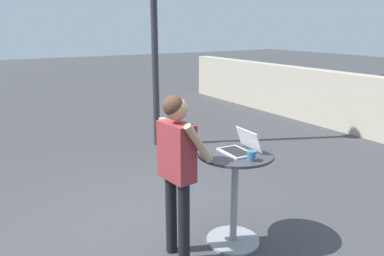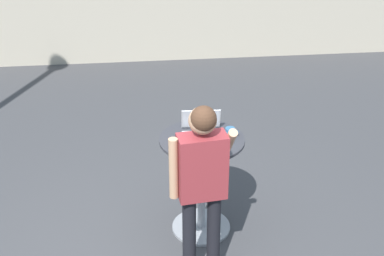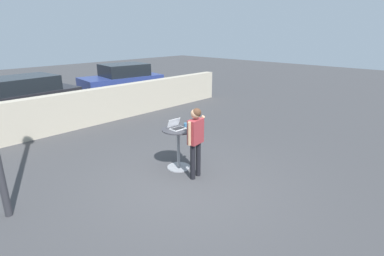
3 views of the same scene
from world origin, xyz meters
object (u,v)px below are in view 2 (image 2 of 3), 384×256
at_px(coffee_mug, 230,133).
at_px(standing_person, 202,176).
at_px(laptop, 202,131).
at_px(cafe_table, 202,174).

height_order(coffee_mug, standing_person, standing_person).
bearing_deg(laptop, standing_person, -97.07).
bearing_deg(coffee_mug, laptop, 166.14).
xyz_separation_m(cafe_table, laptop, (0.00, 0.05, 0.42)).
bearing_deg(cafe_table, standing_person, -97.41).
distance_m(cafe_table, coffee_mug, 0.48).
height_order(cafe_table, laptop, laptop).
bearing_deg(cafe_table, laptop, 86.85).
bearing_deg(standing_person, coffee_mug, 61.86).
bearing_deg(laptop, coffee_mug, -13.86).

